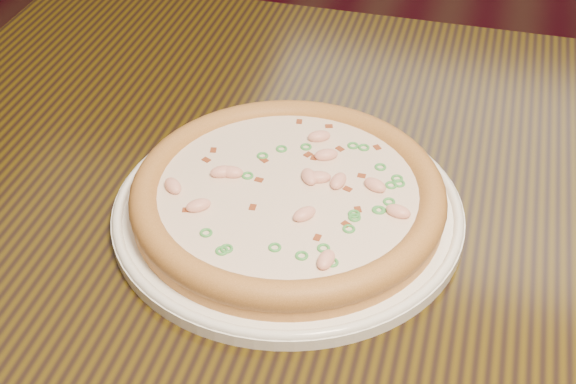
# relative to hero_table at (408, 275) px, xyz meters

# --- Properties ---
(ground) EXTENTS (9.00, 9.00, 0.00)m
(ground) POSITION_rel_hero_table_xyz_m (-0.21, 0.59, -0.65)
(ground) COLOR black
(hero_table) EXTENTS (1.20, 0.80, 0.75)m
(hero_table) POSITION_rel_hero_table_xyz_m (0.00, 0.00, 0.00)
(hero_table) COLOR black
(hero_table) RESTS_ON ground
(plate) EXTENTS (0.34, 0.34, 0.02)m
(plate) POSITION_rel_hero_table_xyz_m (-0.12, -0.05, 0.11)
(plate) COLOR white
(plate) RESTS_ON hero_table
(pizza) EXTENTS (0.30, 0.30, 0.03)m
(pizza) POSITION_rel_hero_table_xyz_m (-0.12, -0.05, 0.13)
(pizza) COLOR #D38E45
(pizza) RESTS_ON plate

